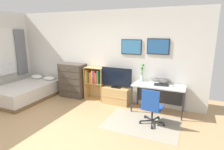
{
  "coord_description": "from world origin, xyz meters",
  "views": [
    {
      "loc": [
        2.61,
        -2.64,
        2.11
      ],
      "look_at": [
        0.77,
        1.5,
        1.03
      ],
      "focal_mm": 29.74,
      "sensor_mm": 36.0,
      "label": 1
    }
  ],
  "objects_px": {
    "desk": "(159,89)",
    "bookshelf": "(94,80)",
    "computer_mouse": "(172,86)",
    "wine_glass": "(142,79)",
    "dresser": "(73,80)",
    "office_chair": "(151,106)",
    "bamboo_vase": "(142,73)",
    "bed": "(27,91)",
    "television": "(116,78)",
    "laptop": "(161,82)",
    "tv_stand": "(116,95)"
  },
  "relations": [
    {
      "from": "desk",
      "to": "wine_glass",
      "type": "relative_size",
      "value": 7.38
    },
    {
      "from": "bed",
      "to": "dresser",
      "type": "bearing_deg",
      "value": 31.77
    },
    {
      "from": "bookshelf",
      "to": "computer_mouse",
      "type": "bearing_deg",
      "value": -3.62
    },
    {
      "from": "office_chair",
      "to": "bamboo_vase",
      "type": "xyz_separation_m",
      "value": [
        -0.5,
        1.0,
        0.5
      ]
    },
    {
      "from": "bed",
      "to": "bamboo_vase",
      "type": "distance_m",
      "value": 3.65
    },
    {
      "from": "desk",
      "to": "bookshelf",
      "type": "bearing_deg",
      "value": 178.02
    },
    {
      "from": "bookshelf",
      "to": "laptop",
      "type": "xyz_separation_m",
      "value": [
        2.06,
        -0.04,
        0.19
      ]
    },
    {
      "from": "bookshelf",
      "to": "computer_mouse",
      "type": "height_order",
      "value": "bookshelf"
    },
    {
      "from": "dresser",
      "to": "television",
      "type": "distance_m",
      "value": 1.55
    },
    {
      "from": "tv_stand",
      "to": "computer_mouse",
      "type": "xyz_separation_m",
      "value": [
        1.56,
        -0.11,
        0.51
      ]
    },
    {
      "from": "television",
      "to": "office_chair",
      "type": "bearing_deg",
      "value": -35.24
    },
    {
      "from": "bed",
      "to": "computer_mouse",
      "type": "xyz_separation_m",
      "value": [
        4.3,
        0.68,
        0.52
      ]
    },
    {
      "from": "office_chair",
      "to": "computer_mouse",
      "type": "relative_size",
      "value": 8.27
    },
    {
      "from": "dresser",
      "to": "bed",
      "type": "bearing_deg",
      "value": -147.34
    },
    {
      "from": "bed",
      "to": "wine_glass",
      "type": "xyz_separation_m",
      "value": [
        3.53,
        0.62,
        0.63
      ]
    },
    {
      "from": "bookshelf",
      "to": "television",
      "type": "height_order",
      "value": "television"
    },
    {
      "from": "tv_stand",
      "to": "bamboo_vase",
      "type": "bearing_deg",
      "value": 8.8
    },
    {
      "from": "dresser",
      "to": "computer_mouse",
      "type": "distance_m",
      "value": 3.1
    },
    {
      "from": "bed",
      "to": "bamboo_vase",
      "type": "relative_size",
      "value": 4.09
    },
    {
      "from": "bed",
      "to": "office_chair",
      "type": "bearing_deg",
      "value": -2.3
    },
    {
      "from": "dresser",
      "to": "bamboo_vase",
      "type": "xyz_separation_m",
      "value": [
        2.26,
        0.13,
        0.41
      ]
    },
    {
      "from": "bookshelf",
      "to": "television",
      "type": "relative_size",
      "value": 1.1
    },
    {
      "from": "desk",
      "to": "computer_mouse",
      "type": "relative_size",
      "value": 12.77
    },
    {
      "from": "dresser",
      "to": "bookshelf",
      "type": "bearing_deg",
      "value": 4.4
    },
    {
      "from": "bookshelf",
      "to": "wine_glass",
      "type": "xyz_separation_m",
      "value": [
        1.57,
        -0.21,
        0.26
      ]
    },
    {
      "from": "bed",
      "to": "bookshelf",
      "type": "distance_m",
      "value": 2.16
    },
    {
      "from": "wine_glass",
      "to": "bed",
      "type": "bearing_deg",
      "value": -170.04
    },
    {
      "from": "computer_mouse",
      "to": "bamboo_vase",
      "type": "bearing_deg",
      "value": 165.42
    },
    {
      "from": "tv_stand",
      "to": "computer_mouse",
      "type": "relative_size",
      "value": 7.58
    },
    {
      "from": "dresser",
      "to": "wine_glass",
      "type": "bearing_deg",
      "value": -3.81
    },
    {
      "from": "tv_stand",
      "to": "bamboo_vase",
      "type": "relative_size",
      "value": 1.61
    },
    {
      "from": "laptop",
      "to": "bamboo_vase",
      "type": "relative_size",
      "value": 0.92
    },
    {
      "from": "laptop",
      "to": "office_chair",
      "type": "bearing_deg",
      "value": -101.27
    },
    {
      "from": "dresser",
      "to": "television",
      "type": "bearing_deg",
      "value": -0.28
    },
    {
      "from": "television",
      "to": "office_chair",
      "type": "relative_size",
      "value": 1.08
    },
    {
      "from": "office_chair",
      "to": "bamboo_vase",
      "type": "relative_size",
      "value": 1.76
    },
    {
      "from": "television",
      "to": "laptop",
      "type": "xyz_separation_m",
      "value": [
        1.28,
        0.03,
        0.02
      ]
    },
    {
      "from": "bed",
      "to": "bookshelf",
      "type": "relative_size",
      "value": 1.96
    },
    {
      "from": "bed",
      "to": "laptop",
      "type": "relative_size",
      "value": 4.46
    },
    {
      "from": "television",
      "to": "computer_mouse",
      "type": "xyz_separation_m",
      "value": [
        1.56,
        -0.08,
        -0.03
      ]
    },
    {
      "from": "bed",
      "to": "dresser",
      "type": "xyz_separation_m",
      "value": [
        1.21,
        0.77,
        0.3
      ]
    },
    {
      "from": "computer_mouse",
      "to": "bamboo_vase",
      "type": "xyz_separation_m",
      "value": [
        -0.84,
        0.22,
        0.2
      ]
    },
    {
      "from": "bookshelf",
      "to": "tv_stand",
      "type": "distance_m",
      "value": 0.87
    },
    {
      "from": "dresser",
      "to": "computer_mouse",
      "type": "xyz_separation_m",
      "value": [
        3.1,
        -0.09,
        0.21
      ]
    },
    {
      "from": "computer_mouse",
      "to": "wine_glass",
      "type": "distance_m",
      "value": 0.79
    },
    {
      "from": "television",
      "to": "desk",
      "type": "height_order",
      "value": "television"
    },
    {
      "from": "bed",
      "to": "bamboo_vase",
      "type": "bearing_deg",
      "value": 13.69
    },
    {
      "from": "tv_stand",
      "to": "bamboo_vase",
      "type": "xyz_separation_m",
      "value": [
        0.72,
        0.11,
        0.71
      ]
    },
    {
      "from": "office_chair",
      "to": "computer_mouse",
      "type": "height_order",
      "value": "office_chair"
    },
    {
      "from": "bamboo_vase",
      "to": "dresser",
      "type": "bearing_deg",
      "value": -176.78
    }
  ]
}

